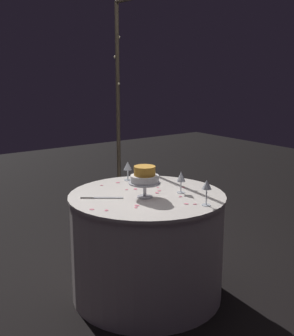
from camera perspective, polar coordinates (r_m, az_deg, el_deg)
ground_plane at (r=3.43m, az=0.00°, el=-15.89°), size 12.00×12.00×0.00m
decorative_arch at (r=3.31m, az=6.65°, el=9.84°), size 2.26×0.06×2.24m
main_table at (r=3.26m, az=0.00°, el=-9.94°), size 1.11×1.11×0.77m
tiered_cake at (r=3.03m, az=-0.30°, el=-1.18°), size 0.22×0.22×0.22m
wine_glass_0 at (r=2.88m, az=7.71°, el=-2.31°), size 0.06×0.06×0.17m
wine_glass_1 at (r=3.50m, az=-2.51°, el=0.19°), size 0.07×0.07×0.15m
wine_glass_2 at (r=3.15m, az=4.42°, el=-1.22°), size 0.06×0.06×0.16m
cake_knife at (r=3.06m, az=-6.21°, el=-3.81°), size 0.19×0.25×0.01m
rose_petal_0 at (r=3.39m, az=0.99°, el=-2.14°), size 0.05×0.04×0.00m
rose_petal_1 at (r=3.38m, az=-5.87°, el=-2.23°), size 0.03×0.03×0.00m
rose_petal_2 at (r=2.85m, az=-1.44°, el=-5.09°), size 0.04×0.03×0.00m
rose_petal_3 at (r=2.93m, az=5.09°, el=-4.62°), size 0.04×0.04×0.00m
rose_petal_4 at (r=2.93m, az=6.21°, el=-4.65°), size 0.03×0.03×0.00m
rose_petal_5 at (r=3.25m, az=-2.65°, el=-2.80°), size 0.03×0.03×0.00m
rose_petal_6 at (r=3.31m, az=1.40°, el=-2.51°), size 0.03×0.02×0.00m
rose_petal_7 at (r=3.22m, az=1.59°, el=-2.94°), size 0.03×0.04×0.00m
rose_petal_8 at (r=3.45m, az=-3.78°, el=-1.87°), size 0.04×0.04×0.00m
rose_petal_9 at (r=2.80m, az=-5.26°, el=-5.44°), size 0.03×0.04×0.00m
rose_petal_10 at (r=3.32m, az=4.70°, el=-2.48°), size 0.04×0.03×0.00m
rose_petal_11 at (r=2.83m, az=-7.13°, el=-5.30°), size 0.04×0.04×0.00m
rose_petal_12 at (r=3.27m, az=-1.49°, el=-2.71°), size 0.05×0.04×0.00m
rose_petal_13 at (r=2.89m, az=-1.31°, el=-4.84°), size 0.04×0.04×0.00m
rose_petal_14 at (r=3.17m, az=1.30°, el=-3.21°), size 0.04×0.03×0.00m
rose_petal_15 at (r=3.41m, az=1.28°, el=-2.04°), size 0.02×0.03×0.00m
rose_petal_16 at (r=3.09m, az=4.33°, el=-3.68°), size 0.03×0.03×0.00m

